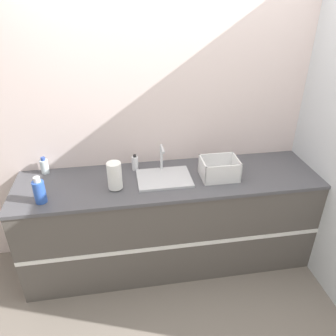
{
  "coord_description": "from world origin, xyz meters",
  "views": [
    {
      "loc": [
        -0.4,
        -2.04,
        2.37
      ],
      "look_at": [
        -0.02,
        0.3,
        1.04
      ],
      "focal_mm": 35.0,
      "sensor_mm": 36.0,
      "label": 1
    }
  ],
  "objects_px": {
    "paper_towel_roll": "(115,176)",
    "bottle_clear": "(44,166)",
    "sink": "(164,177)",
    "soap_dispenser": "(135,163)",
    "dish_rack": "(219,170)",
    "bottle_blue": "(39,191)"
  },
  "relations": [
    {
      "from": "sink",
      "to": "bottle_blue",
      "type": "distance_m",
      "value": 0.99
    },
    {
      "from": "sink",
      "to": "soap_dispenser",
      "type": "xyz_separation_m",
      "value": [
        -0.23,
        0.2,
        0.05
      ]
    },
    {
      "from": "sink",
      "to": "dish_rack",
      "type": "distance_m",
      "value": 0.47
    },
    {
      "from": "dish_rack",
      "to": "bottle_blue",
      "type": "bearing_deg",
      "value": -174.54
    },
    {
      "from": "paper_towel_roll",
      "to": "dish_rack",
      "type": "distance_m",
      "value": 0.88
    },
    {
      "from": "soap_dispenser",
      "to": "paper_towel_roll",
      "type": "bearing_deg",
      "value": -121.84
    },
    {
      "from": "paper_towel_roll",
      "to": "bottle_clear",
      "type": "xyz_separation_m",
      "value": [
        -0.6,
        0.36,
        -0.05
      ]
    },
    {
      "from": "paper_towel_roll",
      "to": "bottle_blue",
      "type": "bearing_deg",
      "value": -170.35
    },
    {
      "from": "sink",
      "to": "soap_dispenser",
      "type": "relative_size",
      "value": 3.07
    },
    {
      "from": "paper_towel_roll",
      "to": "dish_rack",
      "type": "relative_size",
      "value": 0.76
    },
    {
      "from": "sink",
      "to": "dish_rack",
      "type": "height_order",
      "value": "sink"
    },
    {
      "from": "bottle_blue",
      "to": "bottle_clear",
      "type": "height_order",
      "value": "bottle_blue"
    },
    {
      "from": "dish_rack",
      "to": "bottle_clear",
      "type": "bearing_deg",
      "value": 167.96
    },
    {
      "from": "paper_towel_roll",
      "to": "soap_dispenser",
      "type": "height_order",
      "value": "paper_towel_roll"
    },
    {
      "from": "sink",
      "to": "bottle_blue",
      "type": "height_order",
      "value": "sink"
    },
    {
      "from": "dish_rack",
      "to": "soap_dispenser",
      "type": "height_order",
      "value": "dish_rack"
    },
    {
      "from": "dish_rack",
      "to": "bottle_clear",
      "type": "distance_m",
      "value": 1.52
    },
    {
      "from": "sink",
      "to": "bottle_clear",
      "type": "bearing_deg",
      "value": 165.07
    },
    {
      "from": "sink",
      "to": "bottle_clear",
      "type": "xyz_separation_m",
      "value": [
        -1.01,
        0.27,
        0.05
      ]
    },
    {
      "from": "paper_towel_roll",
      "to": "soap_dispenser",
      "type": "bearing_deg",
      "value": 58.16
    },
    {
      "from": "sink",
      "to": "soap_dispenser",
      "type": "bearing_deg",
      "value": 138.49
    },
    {
      "from": "paper_towel_roll",
      "to": "dish_rack",
      "type": "bearing_deg",
      "value": 2.74
    }
  ]
}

